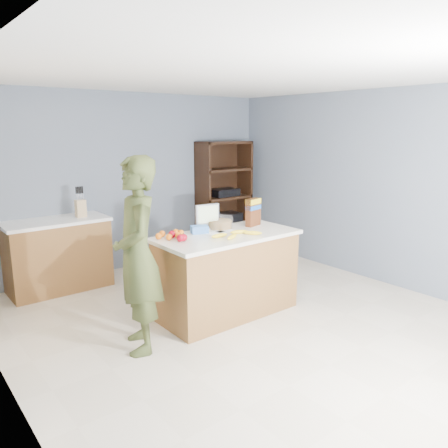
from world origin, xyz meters
TOP-DOWN VIEW (x-y plane):
  - floor at (0.00, 0.00)m, footprint 4.50×5.00m
  - walls at (0.00, 0.00)m, footprint 4.52×5.02m
  - counter_peninsula at (0.00, 0.30)m, footprint 1.56×0.76m
  - back_cabinet at (-1.20, 2.20)m, footprint 1.24×0.62m
  - shelving_unit at (1.55, 2.35)m, footprint 0.90×0.40m
  - person at (-1.12, 0.19)m, footprint 0.62×0.76m
  - knife_block at (-0.88, 2.16)m, footprint 0.12×0.10m
  - envelopes at (0.00, 0.41)m, footprint 0.36×0.16m
  - bananas at (0.01, 0.16)m, footprint 0.53×0.27m
  - apples at (-0.55, 0.39)m, footprint 0.11×0.26m
  - oranges at (-0.55, 0.53)m, footprint 0.32×0.24m
  - blue_carton at (-0.21, 0.51)m, footprint 0.21×0.18m
  - salad_bowl at (0.11, 0.57)m, footprint 0.30×0.30m
  - tv at (-0.03, 0.62)m, footprint 0.28×0.12m
  - cereal_box at (0.49, 0.42)m, footprint 0.22×0.13m

SIDE VIEW (x-z plane):
  - floor at x=0.00m, z-range -0.01..0.01m
  - counter_peninsula at x=0.00m, z-range -0.03..0.87m
  - back_cabinet at x=-1.20m, z-range 0.00..0.90m
  - shelving_unit at x=1.55m, z-range -0.04..1.76m
  - person at x=-1.12m, z-range 0.00..1.78m
  - envelopes at x=0.00m, z-range 0.90..0.90m
  - bananas at x=0.01m, z-range 0.90..0.94m
  - oranges at x=-0.55m, z-range 0.90..0.97m
  - apples at x=-0.55m, z-range 0.90..0.98m
  - blue_carton at x=-0.21m, z-range 0.90..0.98m
  - salad_bowl at x=0.11m, z-range 0.89..1.02m
  - knife_block at x=-0.88m, z-range 0.86..1.17m
  - tv at x=-0.03m, z-range 0.92..1.20m
  - cereal_box at x=0.49m, z-range 0.93..1.24m
  - walls at x=0.00m, z-range 0.40..2.91m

